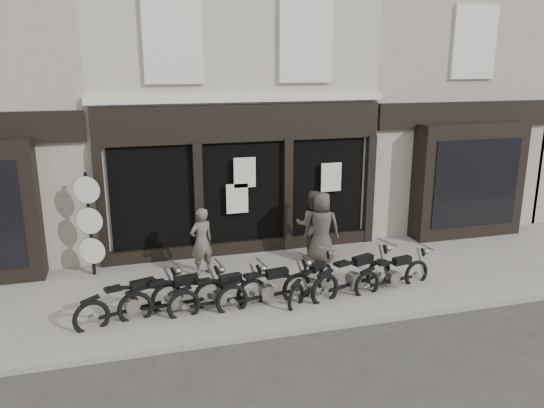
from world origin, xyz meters
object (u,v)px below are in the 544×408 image
object	(u,v)px
motorcycle_3	(267,291)
advert_sign_post	(90,229)
man_left	(201,241)
man_centre	(312,225)
motorcycle_1	(175,299)
motorcycle_6	(393,276)
motorcycle_5	(354,278)
man_right	(322,227)
motorcycle_2	(220,296)
motorcycle_0	(132,304)
motorcycle_4	(312,284)

from	to	relation	value
motorcycle_3	advert_sign_post	size ratio (longest dim) A/B	0.83
man_left	man_centre	world-z (taller)	man_centre
motorcycle_1	advert_sign_post	bearing A→B (deg)	116.99
motorcycle_6	advert_sign_post	xyz separation A→B (m)	(-6.32, 2.53, 0.85)
motorcycle_5	man_right	size ratio (longest dim) A/B	1.23
motorcycle_2	motorcycle_6	xyz separation A→B (m)	(3.83, 0.02, -0.02)
man_centre	motorcycle_0	bearing A→B (deg)	45.60
motorcycle_5	man_left	xyz separation A→B (m)	(-2.96, 1.87, 0.49)
man_centre	motorcycle_1	bearing A→B (deg)	50.05
motorcycle_0	motorcycle_1	xyz separation A→B (m)	(0.82, 0.04, -0.00)
man_right	advert_sign_post	distance (m)	5.40
motorcycle_0	man_left	distance (m)	2.51
advert_sign_post	man_right	bearing A→B (deg)	14.48
motorcycle_3	man_left	bearing A→B (deg)	109.46
motorcycle_1	motorcycle_6	xyz separation A→B (m)	(4.70, -0.09, -0.03)
advert_sign_post	motorcycle_4	bearing A→B (deg)	-6.94
motorcycle_0	man_right	world-z (taller)	man_right
motorcycle_1	man_left	size ratio (longest dim) A/B	1.35
motorcycle_1	man_centre	world-z (taller)	man_centre
man_right	motorcycle_4	bearing A→B (deg)	82.38
motorcycle_6	man_centre	xyz separation A→B (m)	(-1.07, 2.24, 0.60)
motorcycle_5	man_left	distance (m)	3.54
motorcycle_4	motorcycle_5	xyz separation A→B (m)	(0.91, -0.12, 0.07)
motorcycle_3	motorcycle_5	size ratio (longest dim) A/B	0.97
motorcycle_4	man_right	distance (m)	2.07
motorcycle_3	motorcycle_6	size ratio (longest dim) A/B	1.07
motorcycle_5	advert_sign_post	distance (m)	6.00
motorcycle_5	man_right	xyz separation A→B (m)	(-0.03, 1.88, 0.57)
motorcycle_2	man_centre	size ratio (longest dim) A/B	1.20
motorcycle_0	advert_sign_post	xyz separation A→B (m)	(-0.80, 2.48, 0.82)
man_left	motorcycle_6	bearing A→B (deg)	130.93
motorcycle_3	advert_sign_post	distance (m)	4.38
motorcycle_3	motorcycle_4	xyz separation A→B (m)	(1.03, 0.18, -0.04)
man_centre	advert_sign_post	distance (m)	5.26
motorcycle_1	advert_sign_post	world-z (taller)	advert_sign_post
man_left	man_centre	bearing A→B (deg)	163.82
motorcycle_0	motorcycle_6	size ratio (longest dim) A/B	1.06
motorcycle_1	motorcycle_6	bearing A→B (deg)	-7.60
motorcycle_1	motorcycle_3	world-z (taller)	motorcycle_1
motorcycle_6	motorcycle_5	bearing A→B (deg)	167.03
motorcycle_6	advert_sign_post	bearing A→B (deg)	146.78
motorcycle_4	man_left	world-z (taller)	man_left
motorcycle_0	motorcycle_3	world-z (taller)	motorcycle_0
motorcycle_4	man_left	bearing A→B (deg)	96.94
motorcycle_0	advert_sign_post	size ratio (longest dim) A/B	0.83
motorcycle_2	motorcycle_1	bearing A→B (deg)	164.50
motorcycle_4	advert_sign_post	size ratio (longest dim) A/B	0.61
motorcycle_1	man_right	bearing A→B (deg)	19.39
motorcycle_4	motorcycle_2	bearing A→B (deg)	142.30
motorcycle_3	motorcycle_5	xyz separation A→B (m)	(1.94, 0.06, 0.03)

